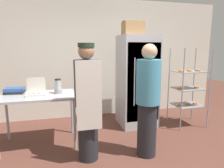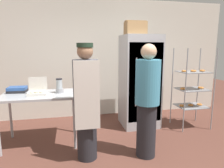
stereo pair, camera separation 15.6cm
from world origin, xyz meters
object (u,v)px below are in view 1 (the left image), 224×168
at_px(refrigerator, 137,81).
at_px(baking_rack, 188,88).
at_px(person_customer, 148,101).
at_px(blender_pitcher, 58,87).
at_px(binder_stack, 14,91).
at_px(cardboard_storage_box, 133,28).
at_px(donut_box, 36,93).
at_px(person_baker, 87,101).

bearing_deg(refrigerator, baking_rack, -17.30).
relative_size(baking_rack, person_customer, 0.96).
height_order(blender_pitcher, person_customer, person_customer).
relative_size(binder_stack, cardboard_storage_box, 0.79).
xyz_separation_m(cardboard_storage_box, person_customer, (-0.18, -1.15, -1.16)).
distance_m(baking_rack, donut_box, 3.00).
height_order(baking_rack, donut_box, baking_rack).
height_order(donut_box, person_customer, person_customer).
bearing_deg(donut_box, person_baker, -38.88).
bearing_deg(blender_pitcher, donut_box, -165.40).
distance_m(blender_pitcher, person_customer, 1.52).
height_order(baking_rack, person_customer, person_customer).
distance_m(refrigerator, baking_rack, 1.09).
distance_m(refrigerator, blender_pitcher, 1.67).
relative_size(baking_rack, blender_pitcher, 6.53).
height_order(cardboard_storage_box, person_customer, cardboard_storage_box).
xyz_separation_m(binder_stack, person_customer, (2.01, -1.00, -0.06)).
distance_m(binder_stack, cardboard_storage_box, 2.46).
distance_m(donut_box, person_customer, 1.79).
xyz_separation_m(refrigerator, baking_rack, (1.03, -0.32, -0.14)).
distance_m(baking_rack, person_customer, 1.64).
bearing_deg(person_baker, refrigerator, 42.83).
relative_size(baking_rack, person_baker, 0.96).
bearing_deg(refrigerator, blender_pitcher, -165.06).
distance_m(baking_rack, cardboard_storage_box, 1.71).
bearing_deg(person_baker, binder_stack, 141.61).
bearing_deg(person_customer, binder_stack, 153.50).
bearing_deg(blender_pitcher, refrigerator, 14.94).
xyz_separation_m(baking_rack, donut_box, (-2.99, -0.20, 0.11)).
distance_m(donut_box, binder_stack, 0.47).
bearing_deg(person_customer, donut_box, 156.35).
relative_size(baking_rack, cardboard_storage_box, 4.02).
distance_m(refrigerator, person_baker, 1.66).
relative_size(refrigerator, baking_rack, 1.16).
height_order(baking_rack, blender_pitcher, baking_rack).
xyz_separation_m(blender_pitcher, person_baker, (0.40, -0.69, -0.10)).
height_order(binder_stack, cardboard_storage_box, cardboard_storage_box).
bearing_deg(donut_box, binder_stack, 142.61).
xyz_separation_m(baking_rack, binder_stack, (-3.37, 0.08, 0.11)).
height_order(refrigerator, binder_stack, refrigerator).
relative_size(blender_pitcher, person_baker, 0.15).
relative_size(refrigerator, binder_stack, 5.93).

